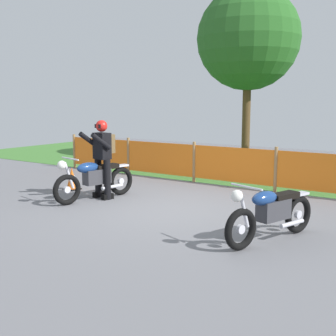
{
  "coord_description": "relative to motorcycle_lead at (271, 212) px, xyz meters",
  "views": [
    {
      "loc": [
        4.69,
        -6.96,
        2.1
      ],
      "look_at": [
        0.29,
        -0.53,
        0.9
      ],
      "focal_mm": 46.96,
      "sensor_mm": 36.0,
      "label": 1
    }
  ],
  "objects": [
    {
      "name": "ground",
      "position": [
        -2.36,
        0.82,
        -0.45
      ],
      "size": [
        24.0,
        24.0,
        0.02
      ],
      "primitive_type": "cube",
      "color": "slate"
    },
    {
      "name": "grass_verge",
      "position": [
        -2.36,
        6.91,
        -0.44
      ],
      "size": [
        24.0,
        6.79,
        0.01
      ],
      "primitive_type": "cube",
      "color": "#427A33",
      "rests_on": "ground"
    },
    {
      "name": "barrier_fence",
      "position": [
        -2.36,
        3.52,
        0.1
      ],
      "size": [
        11.04,
        0.08,
        1.05
      ],
      "color": "#997547",
      "rests_on": "ground"
    },
    {
      "name": "tree_leftmost",
      "position": [
        -4.09,
        8.07,
        3.72
      ],
      "size": [
        3.49,
        3.49,
        5.92
      ],
      "color": "brown",
      "rests_on": "ground"
    },
    {
      "name": "motorcycle_lead",
      "position": [
        0.0,
        0.0,
        0.0
      ],
      "size": [
        0.79,
        1.88,
        0.92
      ],
      "rotation": [
        0.0,
        0.0,
        -1.88
      ],
      "color": "black",
      "rests_on": "ground"
    },
    {
      "name": "motorcycle_trailing",
      "position": [
        -4.13,
        0.55,
        0.02
      ],
      "size": [
        0.7,
        2.0,
        0.96
      ],
      "rotation": [
        0.0,
        0.0,
        -1.76
      ],
      "color": "black",
      "rests_on": "ground"
    },
    {
      "name": "rider_trailing",
      "position": [
        -4.09,
        0.77,
        0.51
      ],
      "size": [
        0.62,
        0.74,
        1.69
      ],
      "rotation": [
        0.0,
        0.0,
        -1.76
      ],
      "color": "black",
      "rests_on": "ground"
    },
    {
      "name": "traffic_cone",
      "position": [
        -5.33,
        1.03,
        -0.19
      ],
      "size": [
        0.32,
        0.32,
        0.53
      ],
      "color": "black",
      "rests_on": "ground"
    }
  ]
}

